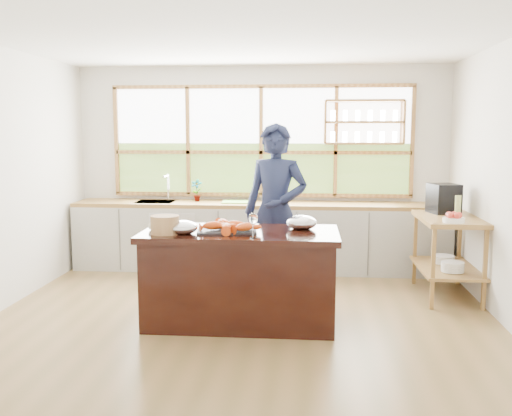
# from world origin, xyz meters

# --- Properties ---
(ground_plane) EXTENTS (5.00, 5.00, 0.00)m
(ground_plane) POSITION_xyz_m (0.00, 0.00, 0.00)
(ground_plane) COLOR olive
(room_shell) EXTENTS (5.02, 4.52, 2.71)m
(room_shell) POSITION_xyz_m (0.02, 0.51, 1.75)
(room_shell) COLOR silver
(room_shell) RESTS_ON ground_plane
(back_counter) EXTENTS (4.90, 0.63, 0.90)m
(back_counter) POSITION_xyz_m (-0.02, 1.94, 0.45)
(back_counter) COLOR #B0AFA7
(back_counter) RESTS_ON ground_plane
(right_shelf_unit) EXTENTS (0.62, 1.10, 0.90)m
(right_shelf_unit) POSITION_xyz_m (2.19, 0.89, 0.60)
(right_shelf_unit) COLOR olive
(right_shelf_unit) RESTS_ON ground_plane
(island) EXTENTS (1.85, 0.90, 0.90)m
(island) POSITION_xyz_m (0.00, -0.20, 0.45)
(island) COLOR black
(island) RESTS_ON ground_plane
(cook) EXTENTS (0.80, 0.63, 1.92)m
(cook) POSITION_xyz_m (0.29, 0.63, 0.96)
(cook) COLOR #171D39
(cook) RESTS_ON ground_plane
(potted_plant) EXTENTS (0.17, 0.13, 0.30)m
(potted_plant) POSITION_xyz_m (-0.85, 2.00, 1.05)
(potted_plant) COLOR slate
(potted_plant) RESTS_ON back_counter
(cutting_board) EXTENTS (0.41, 0.31, 0.01)m
(cutting_board) POSITION_xyz_m (-0.29, 1.94, 0.91)
(cutting_board) COLOR #7BCC4C
(cutting_board) RESTS_ON back_counter
(espresso_machine) EXTENTS (0.37, 0.38, 0.34)m
(espresso_machine) POSITION_xyz_m (2.19, 1.18, 1.07)
(espresso_machine) COLOR black
(espresso_machine) RESTS_ON right_shelf_unit
(wine_bottle) EXTENTS (0.07, 0.07, 0.25)m
(wine_bottle) POSITION_xyz_m (2.24, 0.75, 1.03)
(wine_bottle) COLOR #A8B963
(wine_bottle) RESTS_ON right_shelf_unit
(fruit_bowl) EXTENTS (0.22, 0.22, 0.11)m
(fruit_bowl) POSITION_xyz_m (2.14, 0.50, 0.95)
(fruit_bowl) COLOR white
(fruit_bowl) RESTS_ON right_shelf_unit
(slate_board) EXTENTS (0.60, 0.47, 0.02)m
(slate_board) POSITION_xyz_m (-0.12, -0.23, 0.91)
(slate_board) COLOR black
(slate_board) RESTS_ON island
(lobster_pile) EXTENTS (0.52, 0.48, 0.08)m
(lobster_pile) POSITION_xyz_m (-0.10, -0.26, 0.96)
(lobster_pile) COLOR #E55D12
(lobster_pile) RESTS_ON slate_board
(mixing_bowl_left) EXTENTS (0.27, 0.27, 0.13)m
(mixing_bowl_left) POSITION_xyz_m (-0.51, -0.39, 0.96)
(mixing_bowl_left) COLOR silver
(mixing_bowl_left) RESTS_ON island
(mixing_bowl_right) EXTENTS (0.29, 0.29, 0.14)m
(mixing_bowl_right) POSITION_xyz_m (0.58, -0.04, 0.96)
(mixing_bowl_right) COLOR silver
(mixing_bowl_right) RESTS_ON island
(wine_glass) EXTENTS (0.08, 0.08, 0.22)m
(wine_glass) POSITION_xyz_m (0.15, -0.53, 1.06)
(wine_glass) COLOR white
(wine_glass) RESTS_ON island
(wicker_basket) EXTENTS (0.26, 0.26, 0.17)m
(wicker_basket) POSITION_xyz_m (-0.67, -0.40, 0.98)
(wicker_basket) COLOR #A27547
(wicker_basket) RESTS_ON island
(parchment_roll) EXTENTS (0.12, 0.31, 0.08)m
(parchment_roll) POSITION_xyz_m (-0.83, -0.09, 0.94)
(parchment_roll) COLOR white
(parchment_roll) RESTS_ON island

